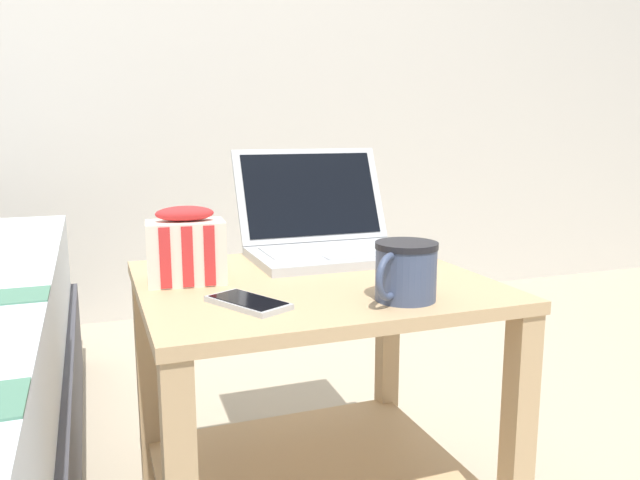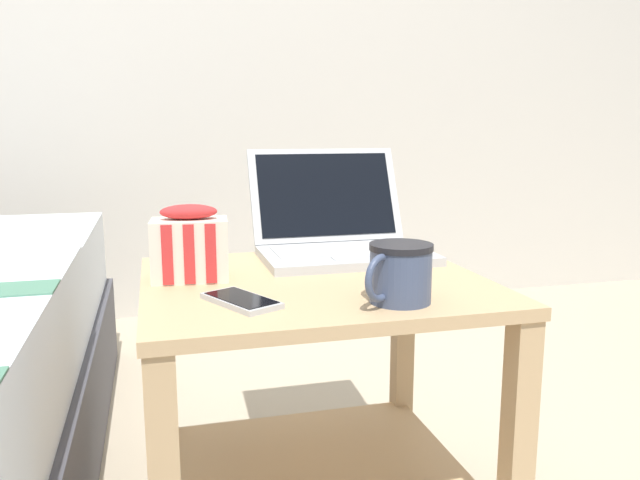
% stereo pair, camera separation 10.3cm
% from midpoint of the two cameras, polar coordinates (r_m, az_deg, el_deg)
% --- Properties ---
extents(back_wall, '(8.00, 0.05, 2.50)m').
position_cam_midpoint_polar(back_wall, '(2.75, -8.40, 19.57)').
color(back_wall, beige).
rests_on(back_wall, ground_plane).
extents(bedside_table, '(0.62, 0.55, 0.53)m').
position_cam_midpoint_polar(bedside_table, '(1.21, 1.98, -12.30)').
color(bedside_table, tan).
rests_on(bedside_table, ground_plane).
extents(laptop, '(0.35, 0.33, 0.22)m').
position_cam_midpoint_polar(laptop, '(1.35, 3.92, 0.52)').
color(laptop, '#B7BABC').
rests_on(laptop, bedside_table).
extents(mug_front_left, '(0.13, 0.11, 0.09)m').
position_cam_midpoint_polar(mug_front_left, '(1.00, 10.23, -2.75)').
color(mug_front_left, '#3F4C6B').
rests_on(mug_front_left, bedside_table).
extents(snack_bag, '(0.14, 0.10, 0.14)m').
position_cam_midpoint_polar(snack_bag, '(1.14, -9.32, -0.57)').
color(snack_bag, silver).
rests_on(snack_bag, bedside_table).
extents(cell_phone, '(0.12, 0.15, 0.01)m').
position_cam_midpoint_polar(cell_phone, '(0.99, -4.29, -5.57)').
color(cell_phone, '#B7BABC').
rests_on(cell_phone, bedside_table).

